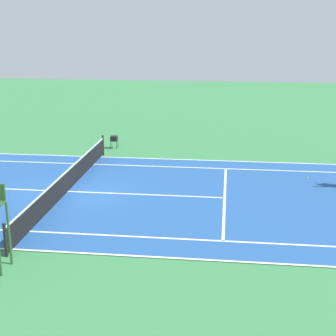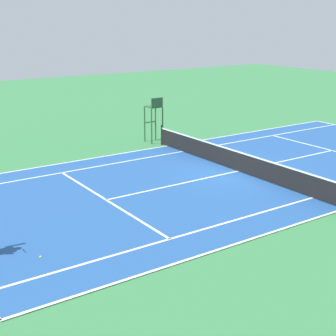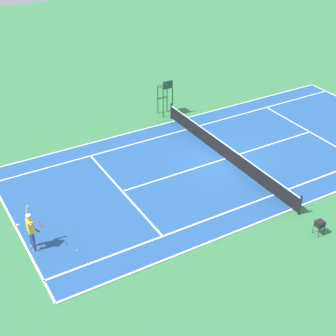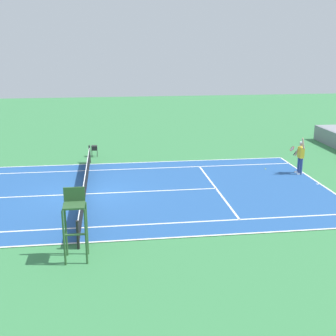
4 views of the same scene
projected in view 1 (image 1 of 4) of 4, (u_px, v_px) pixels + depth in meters
The scene contains 5 objects.
ground_plane at pixel (68, 192), 20.71m from camera, with size 80.00×80.00×0.00m, color #387F47.
court at pixel (68, 192), 20.71m from camera, with size 11.08×23.88×0.03m.
net at pixel (68, 180), 20.56m from camera, with size 11.98×0.10×1.07m.
tennis_ball at pixel (308, 178), 22.47m from camera, with size 0.07×0.07×0.07m, color #D1E533.
ball_hopper at pixel (114, 138), 27.62m from camera, with size 0.36×0.36×0.70m.
Camera 1 is at (18.96, 6.43, 6.78)m, focal length 53.87 mm.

